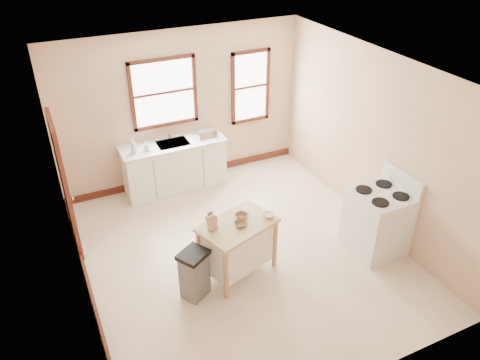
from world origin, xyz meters
name	(u,v)px	position (x,y,z in m)	size (l,w,h in m)	color
floor	(242,253)	(0.00, 0.00, 0.00)	(5.00, 5.00, 0.00)	beige
ceiling	(242,73)	(0.00, 0.00, 2.80)	(5.00, 5.00, 0.00)	white
wall_back	(182,109)	(0.00, 2.50, 1.40)	(4.50, 0.04, 2.80)	beige
wall_left	(71,214)	(-2.25, 0.00, 1.40)	(0.04, 5.00, 2.80)	beige
wall_right	(374,142)	(2.25, 0.00, 1.40)	(0.04, 5.00, 2.80)	beige
window_main	(164,93)	(-0.30, 2.48, 1.75)	(1.17, 0.06, 1.22)	#3F1811
window_side	(250,87)	(1.35, 2.48, 1.60)	(0.77, 0.06, 1.37)	#3F1811
door_left	(65,186)	(-2.21, 1.30, 1.05)	(0.06, 0.90, 2.10)	#3F1811
baseboard_back	(187,174)	(0.00, 2.47, 0.06)	(4.50, 0.04, 0.12)	#3F1811
baseboard_left	(92,296)	(-2.22, 0.00, 0.06)	(0.04, 5.00, 0.12)	#3F1811
sink_counter	(175,166)	(-0.30, 2.20, 0.46)	(1.86, 0.62, 0.92)	white
faucet	(169,133)	(-0.30, 2.38, 1.03)	(0.03, 0.03, 0.22)	silver
soap_bottle_a	(133,146)	(-1.00, 2.12, 1.05)	(0.10, 0.10, 0.26)	#B2B2B2
soap_bottle_b	(146,146)	(-0.79, 2.10, 1.01)	(0.08, 0.08, 0.18)	#B2B2B2
dish_rack	(206,135)	(0.32, 2.17, 0.97)	(0.36, 0.27, 0.09)	silver
kitchen_island	(238,248)	(-0.22, -0.33, 0.42)	(1.03, 0.66, 0.84)	tan
knife_block	(212,223)	(-0.58, -0.29, 0.94)	(0.10, 0.10, 0.20)	tan
pepper_grinder	(216,222)	(-0.51, -0.26, 0.92)	(0.04, 0.04, 0.15)	#421D11
bowl_a	(241,224)	(-0.20, -0.39, 0.86)	(0.17, 0.17, 0.04)	brown
bowl_b	(242,216)	(-0.11, -0.21, 0.86)	(0.17, 0.17, 0.04)	brown
bowl_c	(269,215)	(0.23, -0.37, 0.87)	(0.16, 0.16, 0.05)	white
trash_bin	(194,274)	(-0.93, -0.51, 0.36)	(0.37, 0.31, 0.72)	#626260
gas_stove	(378,214)	(1.88, -0.73, 0.63)	(0.79, 0.80, 1.25)	white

